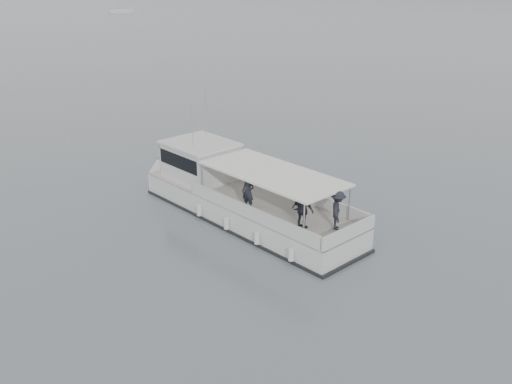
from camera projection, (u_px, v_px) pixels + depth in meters
The scene contains 2 objects.
ground at pixel (300, 204), 30.42m from camera, with size 1400.00×1400.00×0.00m, color slate.
tour_boat at pixel (232, 194), 29.07m from camera, with size 14.62×5.15×6.08m.
Camera 1 is at (16.17, -23.00, 11.88)m, focal length 40.00 mm.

